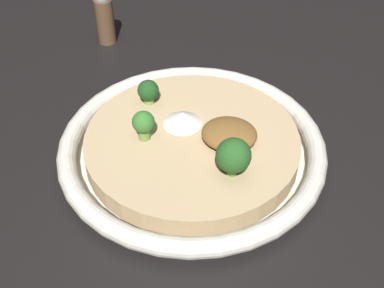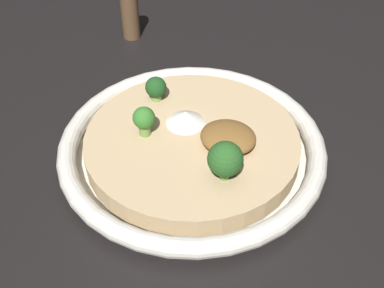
# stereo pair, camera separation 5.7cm
# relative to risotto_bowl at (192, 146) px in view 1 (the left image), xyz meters

# --- Properties ---
(ground_plane) EXTENTS (6.00, 6.00, 0.00)m
(ground_plane) POSITION_rel_risotto_bowl_xyz_m (0.00, 0.00, -0.02)
(ground_plane) COLOR black
(risotto_bowl) EXTENTS (0.32, 0.32, 0.03)m
(risotto_bowl) POSITION_rel_risotto_bowl_xyz_m (0.00, 0.00, 0.00)
(risotto_bowl) COLOR silver
(risotto_bowl) RESTS_ON ground_plane
(cheese_sprinkle) EXTENTS (0.05, 0.05, 0.02)m
(cheese_sprinkle) POSITION_rel_risotto_bowl_xyz_m (0.02, -0.02, 0.02)
(cheese_sprinkle) COLOR white
(cheese_sprinkle) RESTS_ON risotto_bowl
(crispy_onion_garnish) EXTENTS (0.06, 0.06, 0.02)m
(crispy_onion_garnish) POSITION_rel_risotto_bowl_xyz_m (-0.04, -0.00, 0.03)
(crispy_onion_garnish) COLOR brown
(crispy_onion_garnish) RESTS_ON risotto_bowl
(broccoli_right) EXTENTS (0.03, 0.03, 0.04)m
(broccoli_right) POSITION_rel_risotto_bowl_xyz_m (0.05, 0.02, 0.04)
(broccoli_right) COLOR #759E4C
(broccoli_right) RESTS_ON risotto_bowl
(broccoli_back_left) EXTENTS (0.04, 0.04, 0.05)m
(broccoli_back_left) POSITION_rel_risotto_bowl_xyz_m (-0.06, 0.05, 0.04)
(broccoli_back_left) COLOR #668E47
(broccoli_back_left) RESTS_ON risotto_bowl
(broccoli_front_right) EXTENTS (0.03, 0.03, 0.03)m
(broccoli_front_right) POSITION_rel_risotto_bowl_xyz_m (0.07, -0.05, 0.03)
(broccoli_front_right) COLOR #84A856
(broccoli_front_right) RESTS_ON risotto_bowl
(pepper_shaker) EXTENTS (0.03, 0.03, 0.09)m
(pepper_shaker) POSITION_rel_risotto_bowl_xyz_m (0.19, -0.24, 0.03)
(pepper_shaker) COLOR brown
(pepper_shaker) RESTS_ON ground_plane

